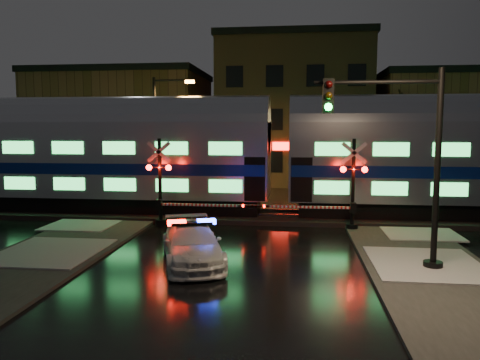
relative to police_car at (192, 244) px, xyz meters
name	(u,v)px	position (x,y,z in m)	size (l,w,h in m)	color
ground	(240,241)	(1.22, 3.36, -0.67)	(120.00, 120.00, 0.00)	black
ballast	(251,215)	(1.22, 8.36, -0.55)	(90.00, 4.20, 0.24)	black
sidewalk_right	(458,299)	(7.72, -2.64, -0.61)	(4.00, 20.00, 0.12)	#2D2D2D
building_left	(124,129)	(-11.78, 25.36, 3.83)	(14.00, 10.00, 9.00)	brown
building_mid	(293,114)	(3.22, 25.86, 5.08)	(12.00, 11.00, 11.50)	brown
building_right	(452,132)	(16.22, 25.36, 3.58)	(12.00, 10.00, 8.50)	brown
train	(279,151)	(2.63, 8.35, 2.71)	(51.00, 3.12, 5.92)	black
police_car	(192,244)	(0.00, 0.00, 0.00)	(3.21, 4.94, 1.49)	white
crossing_signal_right	(345,193)	(5.61, 5.66, 1.02)	(5.77, 0.66, 4.08)	black
crossing_signal_left	(167,191)	(-2.42, 5.66, 1.01)	(5.76, 0.65, 4.08)	black
traffic_light	(405,165)	(6.82, -0.03, 2.72)	(4.13, 0.73, 6.39)	black
streetlight	(159,131)	(-4.72, 12.36, 3.68)	(2.53, 0.26, 7.55)	black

